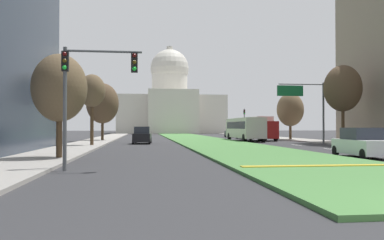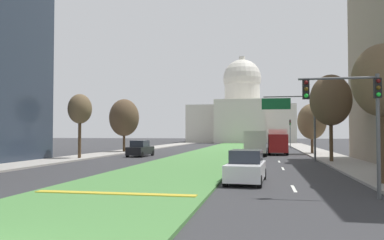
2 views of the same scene
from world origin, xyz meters
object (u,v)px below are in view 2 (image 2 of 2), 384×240
(sedan_lead_stopped, at_px, (246,167))
(traffic_light_near_right, at_px, (356,108))
(sedan_distant, at_px, (274,146))
(box_truck_delivery, at_px, (277,141))
(street_tree_left_far, at_px, (124,118))
(street_tree_right_mid, at_px, (331,100))
(overhead_guide_sign, at_px, (295,114))
(sedan_midblock, at_px, (140,149))
(street_tree_right_near, at_px, (382,81))
(capitol_building, at_px, (242,116))
(sedan_far_horizon, at_px, (273,144))
(street_tree_right_far, at_px, (312,122))
(street_tree_left_mid, at_px, (80,110))
(traffic_light_far_right, at_px, (290,130))
(city_bus, at_px, (256,141))

(sedan_lead_stopped, bearing_deg, traffic_light_near_right, -41.70)
(sedan_distant, bearing_deg, box_truck_delivery, -88.93)
(traffic_light_near_right, xyz_separation_m, street_tree_left_far, (-23.01, 33.98, 1.06))
(street_tree_left_far, bearing_deg, street_tree_right_mid, -29.31)
(overhead_guide_sign, bearing_deg, sedan_midblock, 166.74)
(overhead_guide_sign, height_order, street_tree_right_near, street_tree_right_near)
(capitol_building, distance_m, sedan_distant, 57.38)
(sedan_lead_stopped, height_order, sedan_far_horizon, sedan_far_horizon)
(street_tree_right_far, distance_m, sedan_midblock, 22.22)
(capitol_building, distance_m, street_tree_left_mid, 79.04)
(traffic_light_far_right, height_order, sedan_far_horizon, traffic_light_far_right)
(traffic_light_far_right, bearing_deg, sedan_lead_stopped, -96.50)
(overhead_guide_sign, distance_m, city_bus, 11.38)
(street_tree_left_mid, height_order, sedan_midblock, street_tree_left_mid)
(overhead_guide_sign, distance_m, street_tree_right_mid, 3.71)
(traffic_light_far_right, relative_size, sedan_lead_stopped, 1.12)
(street_tree_right_near, bearing_deg, overhead_guide_sign, 99.78)
(street_tree_right_mid, distance_m, sedan_midblock, 21.51)
(street_tree_right_near, bearing_deg, street_tree_left_mid, 147.57)
(street_tree_right_far, relative_size, sedan_far_horizon, 1.49)
(street_tree_right_near, xyz_separation_m, sedan_lead_stopped, (-6.99, 0.12, -4.56))
(sedan_midblock, distance_m, sedan_distant, 22.24)
(traffic_light_far_right, height_order, street_tree_left_mid, street_tree_left_mid)
(sedan_midblock, height_order, box_truck_delivery, box_truck_delivery)
(overhead_guide_sign, relative_size, sedan_midblock, 1.43)
(street_tree_right_near, xyz_separation_m, street_tree_left_mid, (-24.74, 15.72, -0.24))
(overhead_guide_sign, distance_m, street_tree_right_far, 13.09)
(street_tree_right_mid, relative_size, sedan_distant, 1.82)
(street_tree_right_mid, xyz_separation_m, city_bus, (-7.03, 12.08, -3.95))
(capitol_building, relative_size, traffic_light_near_right, 5.69)
(sedan_lead_stopped, height_order, sedan_distant, sedan_lead_stopped)
(city_bus, bearing_deg, capitol_building, 94.59)
(capitol_building, xyz_separation_m, city_bus, (5.30, -65.99, -6.02))
(street_tree_left_far, height_order, city_bus, street_tree_left_far)
(city_bus, bearing_deg, street_tree_right_near, -75.85)
(sedan_distant, bearing_deg, capitol_building, 97.90)
(street_tree_right_far, height_order, city_bus, street_tree_right_far)
(street_tree_right_mid, relative_size, street_tree_right_far, 1.24)
(street_tree_left_mid, bearing_deg, street_tree_right_far, 30.21)
(sedan_distant, bearing_deg, sedan_far_horizon, 89.54)
(street_tree_right_near, height_order, sedan_distant, street_tree_right_near)
(street_tree_left_far, distance_m, box_truck_delivery, 21.16)
(street_tree_right_near, distance_m, city_bus, 28.83)
(capitol_building, height_order, street_tree_right_near, capitol_building)
(capitol_building, distance_m, street_tree_right_mid, 79.07)
(city_bus, bearing_deg, traffic_light_far_right, 75.52)
(street_tree_right_mid, xyz_separation_m, street_tree_right_far, (0.05, 14.52, -1.52))
(street_tree_left_far, bearing_deg, box_truck_delivery, -2.67)
(street_tree_right_mid, bearing_deg, sedan_lead_stopped, -114.34)
(traffic_light_near_right, relative_size, city_bus, 0.47)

